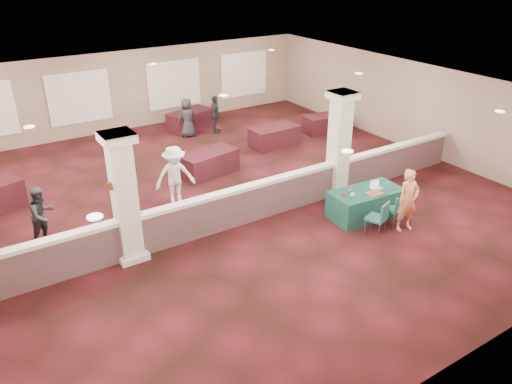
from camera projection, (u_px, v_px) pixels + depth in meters
ground at (226, 199)px, 15.02m from camera, size 16.00×16.00×0.00m
wall_back at (129, 90)px, 20.38m from camera, size 16.00×0.04×3.20m
wall_front at (462, 295)px, 8.27m from camera, size 16.00×0.04×3.20m
wall_right at (416, 107)px, 18.21m from camera, size 0.04×16.00×3.20m
ceiling at (223, 95)px, 13.63m from camera, size 16.00×16.00×0.02m
partition_wall at (253, 201)px, 13.64m from camera, size 15.60×0.28×1.10m
column_left at (125, 197)px, 11.47m from camera, size 0.72×0.72×3.20m
column_right at (339, 144)px, 14.63m from camera, size 0.72×0.72×3.20m
sconce_left at (111, 186)px, 11.18m from camera, size 0.12×0.12×0.18m
sconce_right at (134, 180)px, 11.45m from camera, size 0.12×0.12×0.18m
near_table at (365, 203)px, 13.93m from camera, size 2.10×1.16×0.78m
conf_chair_main at (400, 208)px, 13.36m from camera, size 0.58×0.58×0.90m
conf_chair_side at (380, 216)px, 12.91m from camera, size 0.61×0.61×0.95m
woman at (408, 200)px, 13.07m from camera, size 0.68×0.51×1.71m
far_table_front_center at (209, 163)px, 16.57m from camera, size 2.07×1.31×0.78m
far_table_front_right at (274, 136)px, 18.98m from camera, size 1.87×0.97×0.75m
far_table_back_center at (191, 120)px, 20.75m from camera, size 2.13×1.53×0.78m
far_table_back_right at (325, 124)px, 20.45m from camera, size 1.86×1.10×0.71m
attendee_a at (43, 215)px, 12.51m from camera, size 0.85×0.73×1.54m
attendee_b at (175, 176)px, 14.35m from camera, size 1.23×0.71×1.81m
attendee_c at (215, 114)px, 20.22m from camera, size 0.87×0.98×1.52m
attendee_d at (187, 118)px, 19.76m from camera, size 0.78×0.44×1.56m
laptop_base at (377, 189)px, 13.85m from camera, size 0.37×0.27×0.02m
laptop_screen at (375, 183)px, 13.89m from camera, size 0.35×0.04×0.24m
screen_glow at (375, 183)px, 13.89m from camera, size 0.32×0.03×0.20m
knitting at (375, 193)px, 13.56m from camera, size 0.45×0.35×0.03m
yarn_cream at (353, 195)px, 13.39m from camera, size 0.12×0.12×0.12m
yarn_red at (344, 194)px, 13.45m from camera, size 0.11×0.11×0.11m
yarn_grey at (350, 191)px, 13.63m from camera, size 0.11×0.11×0.11m
scissors at (394, 189)px, 13.82m from camera, size 0.13×0.04×0.01m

